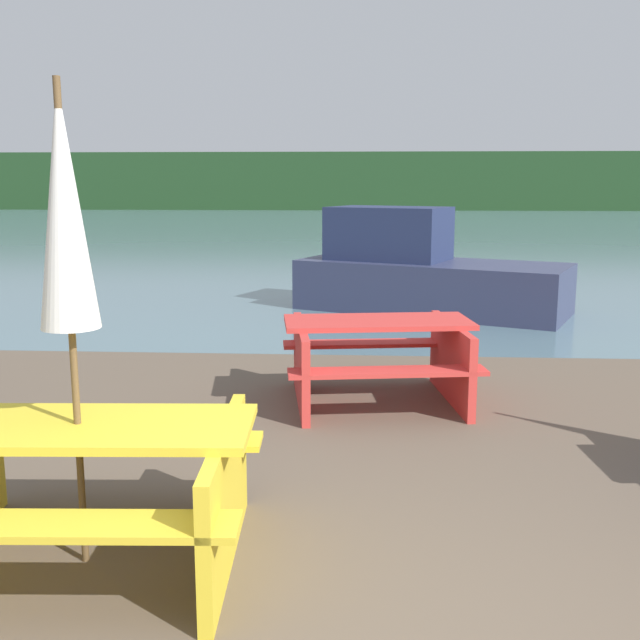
{
  "coord_description": "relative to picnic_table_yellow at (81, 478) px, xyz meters",
  "views": [
    {
      "loc": [
        -0.11,
        -2.53,
        1.95
      ],
      "look_at": [
        -0.46,
        3.41,
        0.85
      ],
      "focal_mm": 42.0,
      "sensor_mm": 36.0,
      "label": 1
    }
  ],
  "objects": [
    {
      "name": "water",
      "position": [
        1.55,
        29.8,
        -0.46
      ],
      "size": [
        60.0,
        50.0,
        0.0
      ],
      "color": "slate",
      "rests_on": "ground_plane"
    },
    {
      "name": "far_treeline",
      "position": [
        1.55,
        49.8,
        1.54
      ],
      "size": [
        80.0,
        1.6,
        4.0
      ],
      "color": "#1E3D1E",
      "rests_on": "water"
    },
    {
      "name": "picnic_table_yellow",
      "position": [
        0.0,
        0.0,
        0.0
      ],
      "size": [
        1.82,
        1.47,
        0.75
      ],
      "rotation": [
        0.0,
        0.0,
        0.05
      ],
      "color": "yellow",
      "rests_on": "ground_plane"
    },
    {
      "name": "picnic_table_red",
      "position": [
        1.56,
        2.97,
        -0.01
      ],
      "size": [
        1.81,
        1.59,
        0.75
      ],
      "rotation": [
        0.0,
        0.0,
        0.14
      ],
      "color": "red",
      "rests_on": "ground_plane"
    },
    {
      "name": "umbrella_white",
      "position": [
        0.0,
        0.0,
        1.36
      ],
      "size": [
        0.29,
        0.29,
        2.44
      ],
      "color": "brown",
      "rests_on": "ground_plane"
    },
    {
      "name": "boat",
      "position": [
        2.3,
        7.9,
        0.12
      ],
      "size": [
        4.28,
        3.05,
        1.57
      ],
      "rotation": [
        0.0,
        0.0,
        -0.41
      ],
      "color": "#333856",
      "rests_on": "water"
    }
  ]
}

